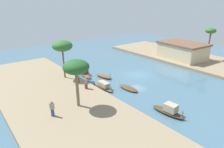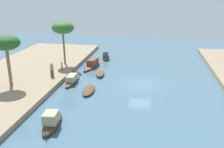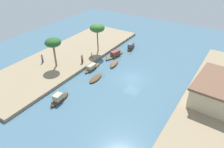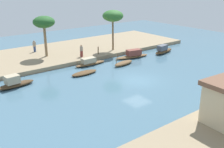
# 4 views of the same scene
# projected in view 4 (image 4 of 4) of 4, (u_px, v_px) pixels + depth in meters

# --- Properties ---
(river_water) EXTENTS (66.42, 66.42, 0.00)m
(river_water) POSITION_uv_depth(u_px,v_px,m) (138.00, 80.00, 29.41)
(river_water) COLOR #476B7F
(river_water) RESTS_ON ground
(riverbank_left) EXTENTS (36.75, 11.88, 0.51)m
(riverbank_left) POSITION_uv_depth(u_px,v_px,m) (70.00, 51.00, 40.37)
(riverbank_left) COLOR #937F60
(riverbank_left) RESTS_ON ground
(sampan_midstream) EXTENTS (5.29, 2.06, 1.15)m
(sampan_midstream) POSITION_uv_depth(u_px,v_px,m) (133.00, 55.00, 37.72)
(sampan_midstream) COLOR brown
(sampan_midstream) RESTS_ON river_water
(sampan_open_hull) EXTENTS (4.00, 1.49, 1.29)m
(sampan_open_hull) POSITION_uv_depth(u_px,v_px,m) (14.00, 83.00, 27.37)
(sampan_open_hull) COLOR #47331E
(sampan_open_hull) RESTS_ON river_water
(sampan_downstream_large) EXTENTS (3.43, 1.41, 0.36)m
(sampan_downstream_large) POSITION_uv_depth(u_px,v_px,m) (84.00, 73.00, 31.19)
(sampan_downstream_large) COLOR brown
(sampan_downstream_large) RESTS_ON river_water
(sampan_with_red_awning) EXTENTS (3.35, 1.56, 1.02)m
(sampan_with_red_awning) POSITION_uv_depth(u_px,v_px,m) (124.00, 63.00, 34.61)
(sampan_with_red_awning) COLOR brown
(sampan_with_red_awning) RESTS_ON river_water
(sampan_with_tall_canopy) EXTENTS (4.29, 1.78, 1.26)m
(sampan_with_tall_canopy) POSITION_uv_depth(u_px,v_px,m) (163.00, 50.00, 40.11)
(sampan_with_tall_canopy) COLOR brown
(sampan_with_tall_canopy) RESTS_ON river_water
(sampan_near_left_bank) EXTENTS (4.44, 0.98, 0.99)m
(sampan_near_left_bank) POSITION_uv_depth(u_px,v_px,m) (90.00, 62.00, 34.46)
(sampan_near_left_bank) COLOR brown
(sampan_near_left_bank) RESTS_ON river_water
(person_on_near_bank) EXTENTS (0.53, 0.53, 1.63)m
(person_on_near_bank) POSITION_uv_depth(u_px,v_px,m) (81.00, 52.00, 36.32)
(person_on_near_bank) COLOR brown
(person_on_near_bank) RESTS_ON riverbank_left
(person_by_mooring) EXTENTS (0.49, 0.46, 1.67)m
(person_by_mooring) POSITION_uv_depth(u_px,v_px,m) (34.00, 47.00, 38.75)
(person_by_mooring) COLOR #33477A
(person_by_mooring) RESTS_ON riverbank_left
(mooring_post) EXTENTS (0.14, 0.14, 1.06)m
(mooring_post) POSITION_uv_depth(u_px,v_px,m) (98.00, 50.00, 37.60)
(mooring_post) COLOR #4C3823
(mooring_post) RESTS_ON riverbank_left
(palm_tree_left_near) EXTENTS (2.98, 2.98, 5.79)m
(palm_tree_left_near) POSITION_uv_depth(u_px,v_px,m) (113.00, 16.00, 38.53)
(palm_tree_left_near) COLOR brown
(palm_tree_left_near) RESTS_ON riverbank_left
(palm_tree_left_far) EXTENTS (2.85, 2.85, 5.40)m
(palm_tree_left_far) POSITION_uv_depth(u_px,v_px,m) (44.00, 23.00, 35.35)
(palm_tree_left_far) COLOR #7F6647
(palm_tree_left_far) RESTS_ON riverbank_left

